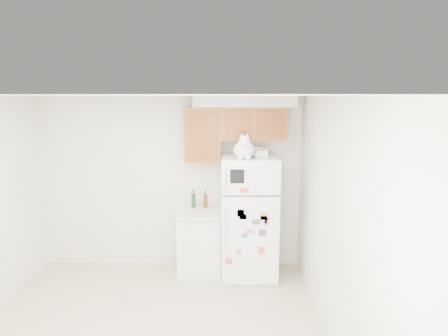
{
  "coord_description": "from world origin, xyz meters",
  "views": [
    {
      "loc": [
        0.85,
        -3.7,
        2.49
      ],
      "look_at": [
        0.8,
        1.55,
        1.55
      ],
      "focal_mm": 32.0,
      "sensor_mm": 36.0,
      "label": 1
    }
  ],
  "objects_px": {
    "cat": "(244,149)",
    "storage_box_back": "(262,151)",
    "storage_box_front": "(261,154)",
    "bottle_green": "(194,198)",
    "bottle_amber": "(205,199)",
    "base_counter": "(200,242)",
    "refrigerator": "(249,217)"
  },
  "relations": [
    {
      "from": "refrigerator",
      "to": "cat",
      "type": "height_order",
      "value": "cat"
    },
    {
      "from": "refrigerator",
      "to": "bottle_green",
      "type": "height_order",
      "value": "refrigerator"
    },
    {
      "from": "storage_box_back",
      "to": "bottle_amber",
      "type": "relative_size",
      "value": 0.68
    },
    {
      "from": "cat",
      "to": "refrigerator",
      "type": "bearing_deg",
      "value": 66.96
    },
    {
      "from": "bottle_green",
      "to": "bottle_amber",
      "type": "relative_size",
      "value": 1.0
    },
    {
      "from": "cat",
      "to": "bottle_amber",
      "type": "relative_size",
      "value": 1.85
    },
    {
      "from": "cat",
      "to": "storage_box_back",
      "type": "height_order",
      "value": "cat"
    },
    {
      "from": "base_counter",
      "to": "bottle_amber",
      "type": "height_order",
      "value": "bottle_amber"
    },
    {
      "from": "cat",
      "to": "bottle_green",
      "type": "xyz_separation_m",
      "value": [
        -0.7,
        0.46,
        -0.78
      ]
    },
    {
      "from": "cat",
      "to": "bottle_amber",
      "type": "bearing_deg",
      "value": 140.24
    },
    {
      "from": "storage_box_back",
      "to": "bottle_amber",
      "type": "distance_m",
      "value": 1.06
    },
    {
      "from": "base_counter",
      "to": "bottle_green",
      "type": "relative_size",
      "value": 3.51
    },
    {
      "from": "storage_box_front",
      "to": "bottle_amber",
      "type": "distance_m",
      "value": 1.07
    },
    {
      "from": "base_counter",
      "to": "storage_box_front",
      "type": "bearing_deg",
      "value": -8.34
    },
    {
      "from": "storage_box_front",
      "to": "bottle_amber",
      "type": "xyz_separation_m",
      "value": [
        -0.77,
        0.29,
        -0.69
      ]
    },
    {
      "from": "storage_box_back",
      "to": "bottle_green",
      "type": "xyz_separation_m",
      "value": [
        -0.96,
        0.08,
        -0.7
      ]
    },
    {
      "from": "storage_box_front",
      "to": "bottle_green",
      "type": "height_order",
      "value": "storage_box_front"
    },
    {
      "from": "storage_box_back",
      "to": "bottle_green",
      "type": "distance_m",
      "value": 1.19
    },
    {
      "from": "storage_box_front",
      "to": "storage_box_back",
      "type": "bearing_deg",
      "value": 76.64
    },
    {
      "from": "storage_box_back",
      "to": "bottle_green",
      "type": "relative_size",
      "value": 0.69
    },
    {
      "from": "refrigerator",
      "to": "bottle_green",
      "type": "xyz_separation_m",
      "value": [
        -0.79,
        0.25,
        0.2
      ]
    },
    {
      "from": "base_counter",
      "to": "bottle_green",
      "type": "height_order",
      "value": "bottle_green"
    },
    {
      "from": "cat",
      "to": "bottle_green",
      "type": "height_order",
      "value": "cat"
    },
    {
      "from": "storage_box_back",
      "to": "bottle_green",
      "type": "bearing_deg",
      "value": -164.75
    },
    {
      "from": "storage_box_front",
      "to": "bottle_amber",
      "type": "height_order",
      "value": "storage_box_front"
    },
    {
      "from": "base_counter",
      "to": "bottle_amber",
      "type": "relative_size",
      "value": 3.5
    },
    {
      "from": "bottle_amber",
      "to": "bottle_green",
      "type": "bearing_deg",
      "value": 175.08
    },
    {
      "from": "base_counter",
      "to": "bottle_green",
      "type": "xyz_separation_m",
      "value": [
        -0.1,
        0.18,
        0.59
      ]
    },
    {
      "from": "base_counter",
      "to": "cat",
      "type": "bearing_deg",
      "value": -24.84
    },
    {
      "from": "refrigerator",
      "to": "bottle_amber",
      "type": "distance_m",
      "value": 0.69
    },
    {
      "from": "storage_box_front",
      "to": "cat",
      "type": "bearing_deg",
      "value": -154.0
    },
    {
      "from": "base_counter",
      "to": "storage_box_front",
      "type": "distance_m",
      "value": 1.54
    }
  ]
}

